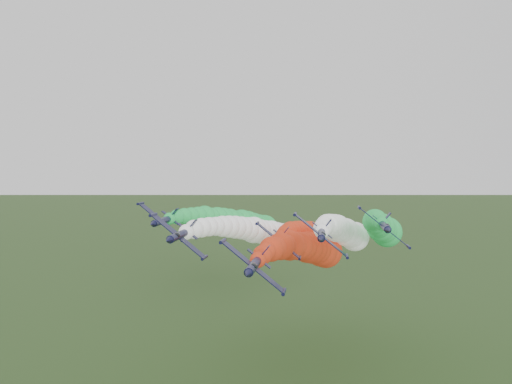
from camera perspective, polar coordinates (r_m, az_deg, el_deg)
jet_lead at (r=122.89m, az=6.29°, el=-6.46°), size 18.58×85.78×18.45m
jet_inner_left at (r=131.98m, az=0.63°, el=-4.66°), size 18.08×85.28×17.96m
jet_inner_right at (r=134.66m, az=10.02°, el=-4.50°), size 18.39×85.59×18.27m
jet_outer_left at (r=146.90m, az=-1.27°, el=-3.69°), size 18.53×85.73×18.41m
jet_outer_right at (r=144.35m, az=14.17°, el=-3.96°), size 18.73×85.93×18.60m
jet_trail at (r=150.76m, az=6.70°, el=-4.98°), size 18.54×85.74×18.41m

